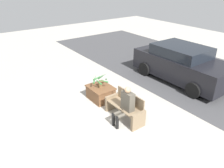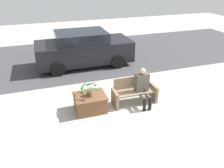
# 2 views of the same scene
# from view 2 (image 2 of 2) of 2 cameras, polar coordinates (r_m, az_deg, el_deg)

# --- Properties ---
(ground_plane) EXTENTS (30.00, 30.00, 0.00)m
(ground_plane) POSITION_cam_2_polar(r_m,az_deg,el_deg) (6.53, 7.82, -8.95)
(ground_plane) COLOR #ADA89E
(road_surface) EXTENTS (20.00, 6.00, 0.01)m
(road_surface) POSITION_cam_2_polar(r_m,az_deg,el_deg) (11.46, -4.94, 7.58)
(road_surface) COLOR #424244
(road_surface) RESTS_ON ground_plane
(bench) EXTENTS (1.43, 0.53, 0.85)m
(bench) POSITION_cam_2_polar(r_m,az_deg,el_deg) (7.06, 5.79, -2.05)
(bench) COLOR #7A664C
(bench) RESTS_ON ground_plane
(person_seated) EXTENTS (0.42, 0.64, 1.23)m
(person_seated) POSITION_cam_2_polar(r_m,az_deg,el_deg) (6.87, 8.04, -0.46)
(person_seated) COLOR #4C473D
(person_seated) RESTS_ON ground_plane
(planter_box) EXTENTS (0.95, 0.79, 0.52)m
(planter_box) POSITION_cam_2_polar(r_m,az_deg,el_deg) (6.72, -5.72, -4.78)
(planter_box) COLOR brown
(planter_box) RESTS_ON ground_plane
(potted_plant) EXTENTS (0.62, 0.62, 0.51)m
(potted_plant) POSITION_cam_2_polar(r_m,az_deg,el_deg) (6.48, -5.95, -1.17)
(potted_plant) COLOR brown
(potted_plant) RESTS_ON planter_box
(parked_car) EXTENTS (4.21, 1.98, 1.54)m
(parked_car) POSITION_cam_2_polar(r_m,az_deg,el_deg) (10.01, -7.41, 9.13)
(parked_car) COLOR black
(parked_car) RESTS_ON ground_plane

